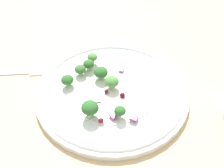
{
  "coord_description": "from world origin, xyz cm",
  "views": [
    {
      "loc": [
        -13.35,
        -35.85,
        38.56
      ],
      "look_at": [
        2.58,
        -2.59,
        2.7
      ],
      "focal_mm": 45.64,
      "sensor_mm": 36.0,
      "label": 1
    }
  ],
  "objects": [
    {
      "name": "broccoli_floret_0",
      "position": [
        0.78,
        4.23,
        2.84
      ],
      "size": [
        2.13,
        2.13,
        2.16
      ],
      "color": "#9EC684",
      "rests_on": "plate"
    },
    {
      "name": "onion_bit_3",
      "position": [
        6.41,
        1.08,
        1.68
      ],
      "size": [
        1.34,
        1.36,
        0.36
      ],
      "primitive_type": "cube",
      "rotation": [
        0.0,
        0.0,
        2.43
      ],
      "color": "#A35B93",
      "rests_on": "plate"
    },
    {
      "name": "broccoli_floret_7",
      "position": [
        -3.4,
        -6.72,
        3.31
      ],
      "size": [
        2.96,
        2.96,
        3.0
      ],
      "color": "#9EC684",
      "rests_on": "plate"
    },
    {
      "name": "broccoli_floret_4",
      "position": [
        -1.19,
        3.59,
        2.7
      ],
      "size": [
        2.17,
        2.17,
        2.19
      ],
      "color": "#ADD18E",
      "rests_on": "plate"
    },
    {
      "name": "cranberry_2",
      "position": [
        1.19,
        -3.07,
        1.81
      ],
      "size": [
        0.77,
        0.77,
        0.77
      ],
      "primitive_type": "sphere",
      "color": "maroon",
      "rests_on": "plate"
    },
    {
      "name": "cranberry_0",
      "position": [
        3.42,
        -5.11,
        1.77
      ],
      "size": [
        0.96,
        0.96,
        0.96
      ],
      "primitive_type": "sphere",
      "color": "#4C0A14",
      "rests_on": "plate"
    },
    {
      "name": "fork",
      "position": [
        -14.0,
        11.86,
        0.25
      ],
      "size": [
        17.98,
        8.44,
        0.5
      ],
      "color": "silver",
      "rests_on": "ground_plane"
    },
    {
      "name": "broccoli_floret_1",
      "position": [
        1.91,
        0.86,
        2.93
      ],
      "size": [
        2.64,
        2.64,
        2.67
      ],
      "color": "#9EC684",
      "rests_on": "plate"
    },
    {
      "name": "onion_bit_2",
      "position": [
        -0.1,
        -8.7,
        1.88
      ],
      "size": [
        1.59,
        1.55,
        0.48
      ],
      "primitive_type": "cube",
      "rotation": [
        0.0,
        0.0,
        1.82
      ],
      "color": "#934C84",
      "rests_on": "plate"
    },
    {
      "name": "cranberry_1",
      "position": [
        -2.34,
        -8.72,
        1.79
      ],
      "size": [
        0.94,
        0.94,
        0.94
      ],
      "primitive_type": "sphere",
      "color": "maroon",
      "rests_on": "plate"
    },
    {
      "name": "broccoli_floret_3",
      "position": [
        0.9,
        -9.11,
        2.93
      ],
      "size": [
        1.96,
        1.96,
        1.98
      ],
      "color": "#ADD18E",
      "rests_on": "plate"
    },
    {
      "name": "ground_plane",
      "position": [
        0.0,
        0.0,
        -1.0
      ],
      "size": [
        180.0,
        180.0,
        2.0
      ],
      "primitive_type": "cube",
      "color": "tan"
    },
    {
      "name": "plate",
      "position": [
        2.58,
        -2.59,
        0.86
      ],
      "size": [
        28.26,
        28.26,
        1.7
      ],
      "color": "white",
      "rests_on": "ground_plane"
    },
    {
      "name": "broccoli_floret_6",
      "position": [
        2.66,
        -2.31,
        2.94
      ],
      "size": [
        2.57,
        2.57,
        2.6
      ],
      "color": "#ADD18E",
      "rests_on": "plate"
    },
    {
      "name": "onion_bit_0",
      "position": [
        -0.83,
        -4.13,
        1.45
      ],
      "size": [
        1.24,
        1.32,
        0.41
      ],
      "primitive_type": "cube",
      "rotation": [
        0.0,
        0.0,
        1.29
      ],
      "color": "#A35B93",
      "rests_on": "plate"
    },
    {
      "name": "dressing_pool",
      "position": [
        2.58,
        -2.59,
        1.3
      ],
      "size": [
        16.39,
        16.39,
        0.2
      ],
      "primitive_type": "cylinder",
      "color": "white",
      "rests_on": "plate"
    },
    {
      "name": "onion_bit_1",
      "position": [
        2.74,
        -10.61,
        1.85
      ],
      "size": [
        1.7,
        1.69,
        0.5
      ],
      "primitive_type": "cube",
      "rotation": [
        0.0,
        0.0,
        2.24
      ],
      "color": "#843D75",
      "rests_on": "plate"
    },
    {
      "name": "broccoli_floret_5",
      "position": [
        -4.39,
        1.86,
        2.69
      ],
      "size": [
        2.32,
        2.32,
        2.35
      ],
      "color": "#9EC684",
      "rests_on": "plate"
    },
    {
      "name": "broccoli_floret_2",
      "position": [
        2.21,
        5.7,
        2.99
      ],
      "size": [
        2.03,
        2.03,
        2.05
      ],
      "color": "#ADD18E",
      "rests_on": "plate"
    }
  ]
}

